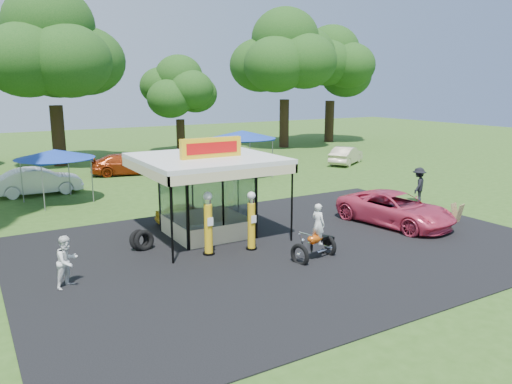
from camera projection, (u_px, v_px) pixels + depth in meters
ground at (317, 262)px, 17.93m from camera, size 120.00×120.00×0.00m
asphalt_apron at (286, 246)px, 19.60m from camera, size 20.00×14.00×0.04m
gas_station_kiosk at (207, 194)px, 20.75m from camera, size 5.40×5.40×4.18m
gas_pump_left at (208, 225)px, 18.42m from camera, size 0.45×0.45×2.43m
gas_pump_right at (251, 222)px, 19.00m from camera, size 0.43×0.43×2.30m
motorcycle at (317, 237)px, 18.11m from camera, size 1.88×1.17×2.15m
spare_tires at (142, 240)px, 19.10m from camera, size 1.03×0.72×0.84m
a_frame_sign at (457, 213)px, 22.85m from camera, size 0.55×0.56×0.91m
kiosk_car at (187, 213)px, 22.88m from camera, size 2.82×1.13×0.96m
pink_sedan at (395, 209)px, 22.51m from camera, size 3.31×5.71×1.50m
spectator_west at (67, 262)px, 15.55m from camera, size 1.04×0.99×1.68m
spectator_east_a at (419, 185)px, 26.74m from camera, size 1.43×1.24×1.92m
bg_car_a at (38, 181)px, 28.76m from camera, size 4.79×1.78×1.56m
bg_car_b at (127, 164)px, 35.19m from camera, size 5.35×3.05×1.46m
bg_car_c at (220, 161)px, 36.86m from camera, size 4.48×2.30×1.46m
bg_car_d at (249, 158)px, 38.42m from camera, size 5.23×4.70×1.35m
bg_car_e at (346, 155)px, 39.75m from camera, size 4.45×3.49×1.41m
tent_west at (55, 154)px, 26.50m from camera, size 4.12×4.12×2.88m
tent_east at (242, 135)px, 33.98m from camera, size 4.56×4.56×3.19m
oak_far_c at (52, 55)px, 37.49m from camera, size 11.22×11.22×13.23m
oak_far_d at (179, 93)px, 44.93m from camera, size 7.28×7.28×8.66m
oak_far_e at (285, 61)px, 49.01m from camera, size 11.16×11.16×13.28m
oak_far_f at (331, 69)px, 53.98m from camera, size 10.14×10.14×12.22m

